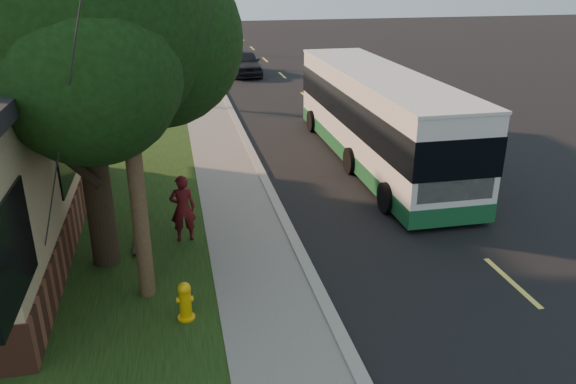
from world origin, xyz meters
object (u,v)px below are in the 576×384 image
(traffic_signal, at_px, (207,9))
(skateboarder, at_px, (183,208))
(utility_pole, at_px, (122,57))
(distant_car, at_px, (244,62))
(leafy_tree, at_px, (77,16))
(bare_tree_far, at_px, (159,32))
(bare_tree_near, at_px, (147,58))
(skateboard_main, at_px, (139,245))
(fire_hydrant, at_px, (185,301))
(transit_bus, at_px, (377,115))

(traffic_signal, xyz_separation_m, skateboarder, (-3.00, -30.78, -2.29))
(utility_pole, distance_m, distant_car, 24.53)
(leafy_tree, height_order, distant_car, leafy_tree)
(bare_tree_far, relative_size, distant_car, 0.93)
(bare_tree_far, xyz_separation_m, traffic_signal, (3.50, 4.00, 1.16))
(distant_car, bearing_deg, skateboarder, -101.53)
(bare_tree_near, height_order, skateboard_main, bare_tree_near)
(leafy_tree, height_order, traffic_signal, leafy_tree)
(fire_hydrant, xyz_separation_m, leafy_tree, (-1.57, 2.65, 4.73))
(bare_tree_near, xyz_separation_m, skateboard_main, (-0.04, -14.97, -2.02))
(bare_tree_far, bearing_deg, skateboard_main, -91.14)
(fire_hydrant, bearing_deg, utility_pole, 125.38)
(traffic_signal, height_order, transit_bus, traffic_signal)
(leafy_tree, distance_m, traffic_signal, 31.76)
(bare_tree_far, bearing_deg, fire_hydrant, -89.24)
(utility_pole, distance_m, leafy_tree, 1.94)
(leafy_tree, relative_size, transit_bus, 0.71)
(leafy_tree, bearing_deg, skateboard_main, 31.12)
(skateboarder, xyz_separation_m, skateboard_main, (-1.04, -0.19, -0.74))
(fire_hydrant, xyz_separation_m, traffic_signal, (3.10, 34.00, 2.73))
(bare_tree_near, bearing_deg, utility_pole, -89.34)
(utility_pole, bearing_deg, skateboarder, 70.10)
(leafy_tree, distance_m, skateboarder, 4.64)
(bare_tree_far, relative_size, skateboard_main, 4.41)
(utility_pole, bearing_deg, skateboard_main, 96.50)
(utility_pole, height_order, bare_tree_near, utility_pole)
(bare_tree_far, height_order, skateboarder, bare_tree_far)
(bare_tree_near, distance_m, transit_bus, 12.57)
(bare_tree_near, xyz_separation_m, distant_car, (5.33, 6.66, -1.41))
(utility_pole, bearing_deg, traffic_signal, 83.42)
(bare_tree_near, height_order, distant_car, bare_tree_near)
(transit_bus, xyz_separation_m, skateboarder, (-6.39, -4.62, -0.70))
(transit_bus, bearing_deg, utility_pole, -136.41)
(distant_car, bearing_deg, skateboard_main, -104.05)
(distant_car, bearing_deg, traffic_signal, 97.98)
(leafy_tree, relative_size, traffic_signal, 1.42)
(skateboarder, bearing_deg, traffic_signal, -98.38)
(fire_hydrant, bearing_deg, bare_tree_far, 90.76)
(bare_tree_near, bearing_deg, traffic_signal, 75.96)
(utility_pole, relative_size, leafy_tree, 1.16)
(bare_tree_far, height_order, transit_bus, bare_tree_far)
(transit_bus, bearing_deg, distant_car, 96.97)
(bare_tree_near, distance_m, traffic_signal, 16.52)
(transit_bus, relative_size, skateboard_main, 11.94)
(fire_hydrant, relative_size, bare_tree_far, 0.18)
(utility_pole, distance_m, skateboarder, 4.44)
(distant_car, bearing_deg, leafy_tree, -105.36)
(fire_hydrant, xyz_separation_m, skateboarder, (0.10, 3.22, 0.44))
(traffic_signal, height_order, skateboarder, traffic_signal)
(bare_tree_far, relative_size, transit_bus, 0.37)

